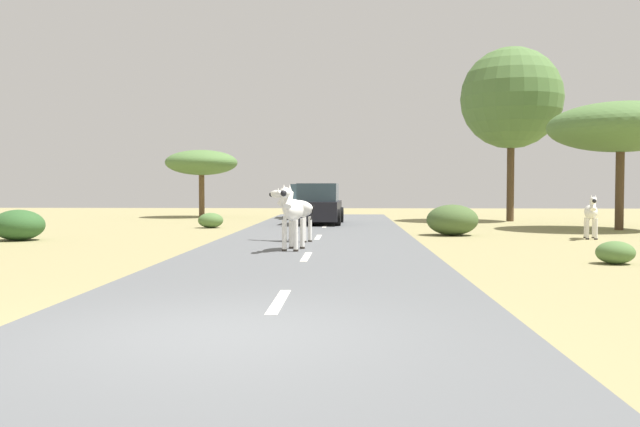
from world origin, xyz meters
name	(u,v)px	position (x,y,z in m)	size (l,w,h in m)	color
ground_plane	(220,337)	(0.00, 0.00, 0.00)	(90.00, 90.00, 0.00)	#8E8456
road	(260,335)	(0.44, 0.00, 0.03)	(6.00, 64.00, 0.05)	#56595B
lane_markings	(246,355)	(0.44, -1.00, 0.05)	(0.16, 56.00, 0.01)	silver
zebra_0	(293,211)	(0.00, 9.55, 1.04)	(0.62, 1.75, 1.65)	silver
zebra_1	(295,209)	(-0.16, 12.34, 0.98)	(1.49, 1.10, 1.57)	silver
zebra_2	(591,213)	(9.02, 14.26, 0.83)	(0.60, 1.46, 1.40)	silver
car_0	(319,205)	(0.11, 21.73, 0.85)	(2.13, 4.40, 1.74)	black
car_1	(307,202)	(-0.73, 27.37, 0.85)	(2.17, 4.41, 1.74)	white
tree_2	(621,127)	(11.72, 18.92, 3.90)	(5.40, 5.40, 4.86)	#4C3823
tree_3	(511,98)	(9.12, 25.36, 5.85)	(4.80, 4.80, 8.26)	#4C3823
tree_5	(201,163)	(-6.57, 29.09, 2.95)	(3.89, 3.89, 3.64)	brown
bush_0	(18,225)	(-8.70, 12.97, 0.47)	(1.58, 1.42, 0.95)	#2D5628
bush_1	(452,220)	(4.91, 15.75, 0.52)	(1.74, 1.57, 1.04)	#425B2D
bush_2	(615,253)	(7.07, 7.30, 0.24)	(0.81, 0.73, 0.49)	#4C7038
bush_4	(211,220)	(-4.12, 19.52, 0.30)	(1.01, 0.91, 0.60)	#4C7038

